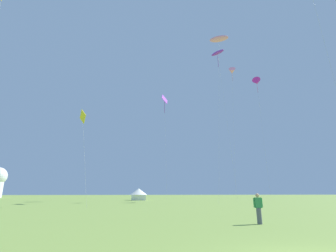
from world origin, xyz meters
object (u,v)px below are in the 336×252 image
(kite_pink_parafoil, at_px, (219,39))
(festival_tent_left, at_px, (139,194))
(kite_purple_parafoil, at_px, (218,53))
(kite_yellow_diamond, at_px, (83,117))
(person_spectator, at_px, (259,209))
(kite_magenta_delta, at_px, (257,82))
(kite_pink_delta, at_px, (232,71))
(kite_purple_diamond, at_px, (165,100))

(kite_pink_parafoil, distance_m, festival_tent_left, 40.01)
(kite_purple_parafoil, relative_size, festival_tent_left, 8.57)
(kite_pink_parafoil, xyz_separation_m, kite_yellow_diamond, (-24.02, -8.31, -20.86))
(kite_yellow_diamond, xyz_separation_m, person_spectator, (15.04, -19.49, -11.18))
(kite_magenta_delta, distance_m, person_spectator, 53.88)
(kite_purple_parafoil, relative_size, kite_pink_delta, 1.08)
(kite_purple_parafoil, bearing_deg, kite_pink_delta, 32.75)
(kite_pink_parafoil, height_order, kite_yellow_diamond, kite_pink_parafoil)
(kite_magenta_delta, distance_m, kite_pink_delta, 6.92)
(kite_purple_diamond, bearing_deg, kite_yellow_diamond, -119.84)
(kite_magenta_delta, bearing_deg, kite_purple_diamond, 167.10)
(kite_pink_parafoil, xyz_separation_m, festival_tent_left, (-15.53, 19.40, -31.36))
(kite_pink_parafoil, xyz_separation_m, kite_purple_diamond, (-9.49, 17.01, -7.58))
(person_spectator, bearing_deg, kite_pink_delta, 67.36)
(kite_purple_diamond, xyz_separation_m, person_spectator, (0.52, -44.82, -24.46))
(kite_purple_parafoil, height_order, kite_yellow_diamond, kite_purple_parafoil)
(kite_pink_parafoil, relative_size, kite_pink_delta, 1.00)
(kite_pink_parafoil, relative_size, person_spectator, 19.44)
(kite_yellow_diamond, bearing_deg, festival_tent_left, 72.97)
(kite_pink_parafoil, distance_m, kite_magenta_delta, 18.50)
(kite_magenta_delta, xyz_separation_m, kite_yellow_diamond, (-37.99, -19.95, -17.47))
(kite_pink_parafoil, relative_size, kite_magenta_delta, 1.09)
(person_spectator, bearing_deg, festival_tent_left, 97.91)
(kite_pink_parafoil, bearing_deg, kite_magenta_delta, 39.80)
(kite_yellow_diamond, height_order, person_spectator, kite_yellow_diamond)
(kite_pink_parafoil, height_order, kite_purple_diamond, kite_pink_parafoil)
(kite_magenta_delta, xyz_separation_m, festival_tent_left, (-29.50, 7.76, -27.97))
(festival_tent_left, bearing_deg, kite_purple_parafoil, -28.67)
(kite_purple_diamond, relative_size, person_spectator, 15.64)
(kite_yellow_diamond, bearing_deg, kite_purple_parafoil, 33.07)
(kite_yellow_diamond, relative_size, person_spectator, 7.63)
(kite_magenta_delta, bearing_deg, festival_tent_left, 165.26)
(kite_purple_parafoil, relative_size, kite_purple_diamond, 1.34)
(kite_pink_parafoil, bearing_deg, kite_purple_parafoil, 72.15)
(kite_magenta_delta, xyz_separation_m, kite_pink_delta, (-6.20, 0.71, 3.00))
(kite_yellow_diamond, bearing_deg, kite_pink_parafoil, 19.08)
(kite_purple_diamond, distance_m, kite_yellow_diamond, 32.07)
(kite_pink_parafoil, height_order, kite_magenta_delta, kite_pink_parafoil)
(kite_pink_parafoil, height_order, person_spectator, kite_pink_parafoil)
(kite_magenta_delta, bearing_deg, kite_purple_parafoil, -167.85)
(kite_purple_parafoil, xyz_separation_m, kite_magenta_delta, (10.98, 2.37, -6.15))
(kite_pink_parafoil, relative_size, kite_yellow_diamond, 2.55)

